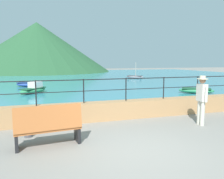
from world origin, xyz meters
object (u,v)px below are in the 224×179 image
at_px(boat_2, 33,89).
at_px(boat_4, 196,90).
at_px(boat_0, 28,84).
at_px(bollard, 28,126).
at_px(person_walking, 202,98).
at_px(boat_3, 135,77).
at_px(bench_main, 49,126).

bearing_deg(boat_2, boat_4, -18.26).
bearing_deg(boat_4, boat_0, 145.34).
distance_m(bollard, boat_4, 12.04).
xyz_separation_m(boat_0, boat_4, (11.17, -7.72, 0.00)).
xyz_separation_m(person_walking, boat_0, (-6.39, 14.05, -0.72)).
bearing_deg(boat_3, bench_main, -119.07).
distance_m(bench_main, person_walking, 5.24).
bearing_deg(bollard, boat_2, 90.62).
relative_size(bench_main, boat_0, 0.72).
distance_m(person_walking, boat_4, 7.96).
bearing_deg(bollard, boat_0, 92.66).
xyz_separation_m(person_walking, boat_3, (6.03, 19.71, -0.71)).
bearing_deg(bollard, person_walking, -5.05).
xyz_separation_m(person_walking, boat_4, (4.78, 6.33, -0.72)).
bearing_deg(bench_main, person_walking, 5.37).
height_order(person_walking, boat_4, person_walking).
bearing_deg(boat_4, bollard, -151.11).
relative_size(bench_main, bollard, 2.71).
bearing_deg(boat_2, bollard, -89.38).
relative_size(person_walking, bollard, 2.71).
height_order(person_walking, boat_3, boat_3).
bearing_deg(boat_4, boat_3, 84.68).
distance_m(boat_0, boat_4, 13.58).
bearing_deg(boat_0, person_walking, -65.54).
relative_size(boat_3, boat_4, 0.97).
height_order(bench_main, boat_2, bench_main).
bearing_deg(boat_0, bollard, -87.34).
relative_size(bollard, boat_4, 0.27).
bearing_deg(bench_main, bollard, 119.39).
relative_size(bollard, boat_0, 0.27).
height_order(bench_main, boat_0, bench_main).
height_order(bench_main, boat_4, bench_main).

